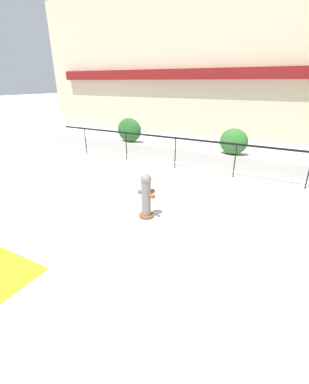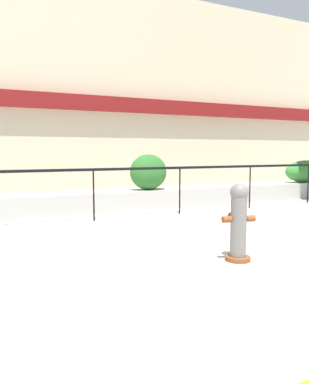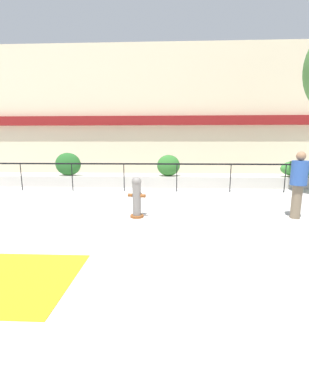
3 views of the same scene
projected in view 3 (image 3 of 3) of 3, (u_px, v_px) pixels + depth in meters
The scene contains 10 objects.
ground_plane at pixel (186, 232), 5.64m from camera, with size 120.00×120.00×0.00m, color #BCB7B2.
building_facade at pixel (173, 111), 16.67m from camera, with size 30.00×1.36×8.00m.
planter_wall_low at pixel (176, 182), 11.48m from camera, with size 18.00×0.70×0.50m, color #B7B2A8.
fence_railing_segment at pixel (177, 167), 10.26m from camera, with size 15.00×0.05×1.15m.
hedge_bush_0 at pixel (68, 164), 11.55m from camera, with size 1.15×0.59×1.02m, color #235B23.
hedge_bush_1 at pixel (168, 166), 11.36m from camera, with size 1.01×0.70×0.94m, color #2D6B28.
hedge_bush_2 at pixel (299, 169), 11.14m from camera, with size 1.60×0.70×0.72m, color #387F33.
fire_hydrant at pixel (137, 197), 6.70m from camera, with size 0.48×0.47×1.08m.
pedestrian at pixel (299, 181), 6.53m from camera, with size 0.53×0.53×1.73m.
tactile_warning_pad at pixel (14, 280), 3.66m from camera, with size 1.69×1.69×0.01m, color gold.
Camera 3 is at (-0.45, -5.40, 1.92)m, focal length 24.00 mm.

